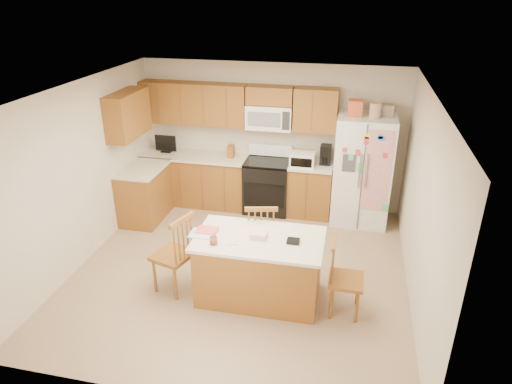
% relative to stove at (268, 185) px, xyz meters
% --- Properties ---
extents(ground, '(4.50, 4.50, 0.00)m').
position_rel_stove_xyz_m(ground, '(0.00, -1.94, -0.47)').
color(ground, '#8A7451').
rests_on(ground, ground).
extents(room_shell, '(4.60, 4.60, 2.52)m').
position_rel_stove_xyz_m(room_shell, '(0.00, -1.94, 0.97)').
color(room_shell, beige).
rests_on(room_shell, ground).
extents(cabinetry, '(3.36, 1.56, 2.15)m').
position_rel_stove_xyz_m(cabinetry, '(-0.98, -0.15, 0.44)').
color(cabinetry, brown).
rests_on(cabinetry, ground).
extents(stove, '(0.76, 0.65, 1.13)m').
position_rel_stove_xyz_m(stove, '(0.00, 0.00, 0.00)').
color(stove, black).
rests_on(stove, ground).
extents(refrigerator, '(0.90, 0.79, 2.04)m').
position_rel_stove_xyz_m(refrigerator, '(1.57, -0.06, 0.45)').
color(refrigerator, white).
rests_on(refrigerator, ground).
extents(island, '(1.64, 0.92, 0.95)m').
position_rel_stove_xyz_m(island, '(0.37, -2.45, -0.04)').
color(island, brown).
rests_on(island, ground).
extents(windsor_chair_left, '(0.57, 0.58, 1.09)m').
position_rel_stove_xyz_m(windsor_chair_left, '(-0.71, -2.53, 0.04)').
color(windsor_chair_left, brown).
rests_on(windsor_chair_left, ground).
extents(windsor_chair_back, '(0.53, 0.52, 1.04)m').
position_rel_stove_xyz_m(windsor_chair_back, '(0.27, -1.85, 0.02)').
color(windsor_chair_back, brown).
rests_on(windsor_chair_back, ground).
extents(windsor_chair_right, '(0.41, 0.43, 0.99)m').
position_rel_stove_xyz_m(windsor_chair_right, '(1.42, -2.53, -0.01)').
color(windsor_chair_right, brown).
rests_on(windsor_chair_right, ground).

